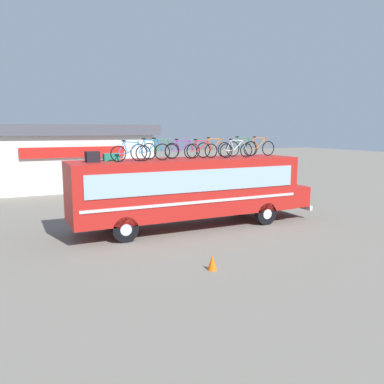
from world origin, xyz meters
The scene contains 15 objects.
ground_plane centered at (0.00, 0.00, 0.00)m, with size 120.00×120.00×0.00m, color slate.
bus centered at (0.19, 0.00, 1.80)m, with size 11.29×2.61×3.07m.
luggage_bag_1 centered at (-4.08, 0.00, 3.28)m, with size 0.52×0.53×0.42m, color black.
luggage_bag_2 centered at (-3.25, 0.36, 3.22)m, with size 0.63×0.33×0.30m, color #1E7F66.
rooftop_bicycle_1 centered at (-2.63, -0.37, 3.43)m, with size 1.67×0.44×0.86m.
rooftop_bicycle_2 centered at (-1.80, -0.35, 3.45)m, with size 1.71×0.44×0.93m.
rooftop_bicycle_3 centered at (-1.06, 0.44, 3.45)m, with size 1.78×0.44×0.93m.
rooftop_bicycle_4 centered at (-0.14, 0.16, 3.43)m, with size 1.70×0.44×0.88m.
rooftop_bicycle_5 centered at (0.69, 0.00, 3.43)m, with size 1.66×0.44×0.86m.
rooftop_bicycle_6 centered at (1.44, 0.16, 3.45)m, with size 1.79×0.44×0.93m.
rooftop_bicycle_7 centered at (2.29, -0.38, 3.43)m, with size 1.72×0.44×0.87m.
rooftop_bicycle_8 centered at (3.09, 0.39, 3.46)m, with size 1.77×0.44×0.96m.
rooftop_bicycle_9 centered at (3.93, 0.18, 3.46)m, with size 1.78×0.44×0.95m.
roadside_building centered at (-3.01, 15.58, 2.39)m, with size 12.36×8.11×4.68m.
traffic_cone centered at (-1.55, -5.28, 0.25)m, with size 0.30×0.30×0.49m, color orange.
Camera 1 is at (-7.08, -15.47, 4.33)m, focal length 36.35 mm.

